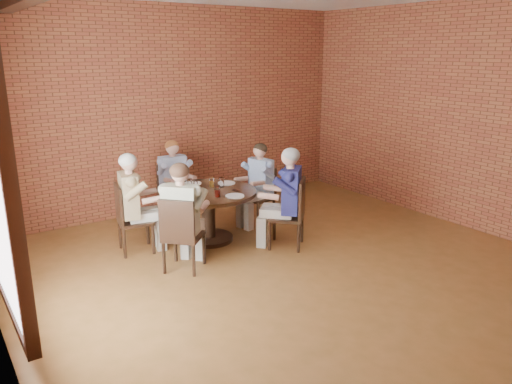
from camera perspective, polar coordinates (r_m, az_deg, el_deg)
floor at (r=6.17m, az=5.80°, el=-9.77°), size 7.00×7.00×0.00m
wall_back at (r=8.59m, az=-9.22°, el=9.24°), size 7.00×0.00×7.00m
wall_right at (r=8.12m, az=24.19°, el=7.71°), size 0.00×7.00×7.00m
dining_table at (r=7.16m, az=-5.50°, el=-1.54°), size 1.39×1.39×0.75m
chair_a at (r=7.86m, az=0.68°, el=-0.11°), size 0.47×0.47×0.91m
diner_a at (r=7.76m, az=0.26°, el=0.82°), size 0.70×0.60×1.29m
chair_b at (r=8.11m, az=-9.50°, el=0.22°), size 0.43×0.43×0.93m
diner_b at (r=7.99m, az=-9.28°, el=1.14°), size 0.53×0.65×1.31m
chair_c at (r=6.92m, az=-14.40°, el=-2.69°), size 0.52×0.52×0.96m
diner_c at (r=6.89m, az=-13.75°, el=-1.29°), size 0.77×0.67×1.37m
chair_d at (r=6.18m, az=-8.61°, el=-4.59°), size 0.63×0.63×0.96m
diner_d at (r=6.21m, az=-8.37°, el=-2.85°), size 0.87×0.87×1.37m
chair_e at (r=6.91m, az=4.28°, el=-2.18°), size 0.65×0.65×0.98m
diner_e at (r=6.87m, az=3.52°, el=-0.73°), size 0.90×0.90×1.40m
plate_a at (r=7.44m, az=-3.39°, el=1.02°), size 0.26×0.26×0.01m
plate_b at (r=7.47m, az=-7.26°, el=0.99°), size 0.26×0.26×0.01m
plate_c at (r=7.02m, az=-8.74°, el=-0.04°), size 0.26×0.26×0.01m
plate_d at (r=6.78m, az=-2.45°, el=-0.46°), size 0.26×0.26×0.01m
glass_a at (r=7.25m, az=-3.92°, el=1.12°), size 0.07×0.07×0.14m
glass_b at (r=7.26m, az=-5.11°, el=1.12°), size 0.07×0.07×0.14m
glass_c at (r=7.21m, az=-7.55°, el=0.93°), size 0.07×0.07×0.14m
glass_d at (r=7.07m, az=-6.92°, el=0.66°), size 0.07×0.07×0.14m
glass_e at (r=6.80m, az=-6.85°, el=0.04°), size 0.07×0.07×0.14m
glass_f at (r=6.76m, az=-4.45°, el=0.03°), size 0.07×0.07×0.14m
smartphone at (r=7.05m, az=-2.30°, el=0.18°), size 0.07×0.13×0.01m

